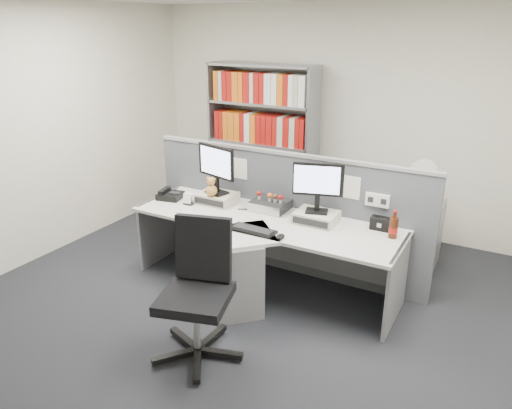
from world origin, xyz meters
The scene contains 21 objects.
ground centered at (0.00, 0.00, 0.00)m, with size 5.50×5.50×0.00m, color #292A30.
room_shell centered at (0.00, 0.00, 1.79)m, with size 5.04×5.54×2.72m.
partition centered at (0.00, 1.25, 0.65)m, with size 3.00×0.08×1.27m.
desk centered at (0.00, 0.60, 0.46)m, with size 2.60×1.20×0.72m.
monitor_riser_left centered at (-0.64, 0.98, 0.77)m, with size 0.38×0.31×0.10m.
monitor_riser_right centered at (0.46, 0.98, 0.77)m, with size 0.38×0.31×0.10m.
monitor_left centered at (-0.64, 0.98, 1.12)m, with size 0.48×0.21×0.50m.
monitor_right centered at (0.46, 0.98, 1.10)m, with size 0.45×0.20×0.47m.
desktop_pc centered at (-0.07, 1.07, 0.77)m, with size 0.35×0.31×0.09m.
figurines centered at (-0.05, 1.05, 0.86)m, with size 0.29×0.05×0.09m.
keyboard centered at (0.05, 0.51, 0.73)m, with size 0.42×0.17×0.03m.
mouse centered at (0.33, 0.48, 0.74)m, with size 0.07×0.11×0.04m, color black.
desk_phone centered at (-1.14, 0.84, 0.76)m, with size 0.28×0.26×0.10m.
desk_calendar centered at (-0.86, 0.79, 0.77)m, with size 0.10×0.07×0.12m.
plush_toy centered at (-0.64, 0.88, 0.91)m, with size 0.12×0.12×0.20m.
speaker centered at (1.03, 1.10, 0.78)m, with size 0.17×0.10×0.12m, color black.
cola_bottle centered at (1.17, 0.97, 0.81)m, with size 0.08×0.08×0.25m.
shelving_unit centered at (-0.90, 2.44, 0.98)m, with size 1.41×0.40×2.00m.
filing_cabinet centered at (1.20, 1.99, 0.35)m, with size 0.45×0.61×0.70m.
desk_fan centered at (1.20, 1.99, 1.00)m, with size 0.29×0.17×0.48m.
office_chair centered at (0.03, -0.31, 0.57)m, with size 0.71×0.68×1.07m.
Camera 1 is at (1.98, -2.94, 2.46)m, focal length 34.04 mm.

